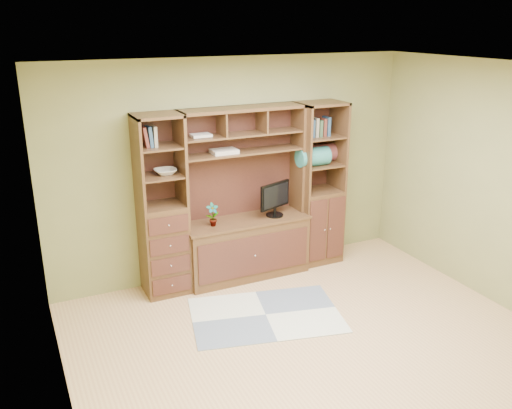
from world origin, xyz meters
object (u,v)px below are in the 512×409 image
center_hutch (246,196)px  left_tower (162,207)px  right_tower (319,184)px  monitor (275,193)px

center_hutch → left_tower: bearing=177.7°
right_tower → left_tower: bearing=180.0°
right_tower → monitor: 0.66m
left_tower → center_hutch: bearing=-2.3°
right_tower → monitor: size_ratio=3.57×
left_tower → right_tower: same height
center_hutch → monitor: bearing=-5.5°
left_tower → monitor: (1.37, -0.07, -0.01)m
left_tower → right_tower: (2.02, 0.00, 0.00)m
right_tower → monitor: right_tower is taller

